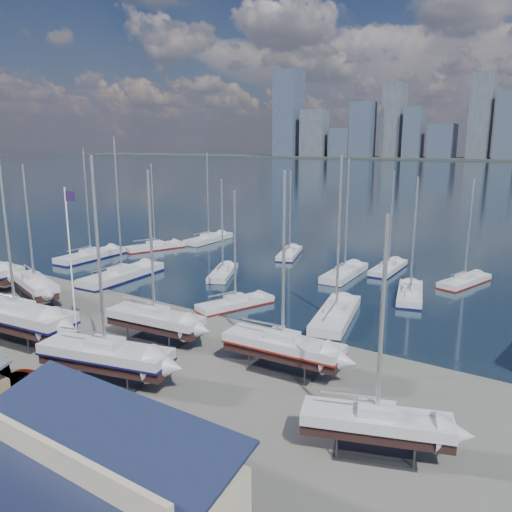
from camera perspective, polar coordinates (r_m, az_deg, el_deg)
The scene contains 23 objects.
ground at distance 44.74m, azimuth -16.52°, elevation -9.11°, with size 1400.00×1400.00×0.00m, color #605E59.
shed_blue at distance 23.74m, azimuth -21.84°, elevation -23.71°, with size 13.65×9.45×4.71m.
sailboat_cradle_2 at distance 56.74m, azimuth -23.97°, elevation -2.98°, with size 9.02×4.87×14.32m.
sailboat_cradle_3 at distance 46.29m, azimuth -25.72°, elevation -6.26°, with size 11.62×4.37×18.16m.
sailboat_cradle_4 at distance 42.52m, azimuth -11.49°, elevation -7.12°, with size 8.86×3.27×14.28m.
sailboat_cradle_5 at distance 36.34m, azimuth -16.82°, elevation -10.81°, with size 9.95×4.93×15.53m.
sailboat_cradle_6 at distance 36.43m, azimuth 3.06°, elevation -10.28°, with size 9.05×3.01×14.53m.
sailboat_cradle_7 at distance 28.24m, azimuth 13.56°, elevation -18.03°, with size 8.05×4.69×12.94m.
sailboat_moored_0 at distance 75.95m, azimuth -18.33°, elevation -0.11°, with size 3.65×11.12×16.41m.
sailboat_moored_1 at distance 80.25m, azimuth -11.48°, elevation 0.94°, with size 5.68×9.70×14.01m.
sailboat_moored_2 at distance 85.34m, azimuth -5.42°, elevation 1.83°, with size 3.34×10.46×15.62m.
sailboat_moored_3 at distance 63.45m, azimuth -15.03°, elevation -2.31°, with size 4.26×12.18×17.87m.
sailboat_moored_4 at distance 62.95m, azimuth -3.80°, elevation -2.01°, with size 5.71×8.58×12.66m.
sailboat_moored_5 at distance 74.02m, azimuth 3.85°, elevation 0.19°, with size 5.20×9.11×13.15m.
sailboat_moored_6 at distance 50.97m, azimuth -2.36°, elevation -5.53°, with size 5.13×8.57×12.39m.
sailboat_moored_7 at distance 63.42m, azimuth 10.09°, elevation -2.07°, with size 3.43×10.24×15.22m.
sailboat_moored_8 at distance 67.40m, azimuth 14.90°, elevation -1.45°, with size 2.81×9.19×13.64m.
sailboat_moored_9 at distance 47.95m, azimuth 9.12°, elevation -6.85°, with size 5.34×11.01×16.03m.
sailboat_moored_10 at distance 56.52m, azimuth 17.18°, elevation -4.27°, with size 4.86×9.42×13.56m.
sailboat_moored_11 at distance 63.95m, azimuth 22.72°, elevation -2.76°, with size 4.74×8.99×12.95m.
car_c at distance 37.31m, azimuth -26.41°, elevation -13.34°, with size 2.17×4.70×1.31m, color gray.
car_d at distance 34.01m, azimuth -23.21°, elevation -15.59°, with size 1.84×4.52×1.31m, color gray.
flagpole at distance 41.26m, azimuth -20.37°, elevation -0.21°, with size 1.15×0.12×13.03m.
Camera 1 is at (32.49, -36.20, 16.13)m, focal length 35.00 mm.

